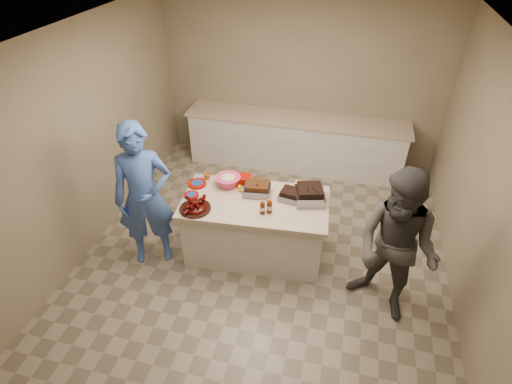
% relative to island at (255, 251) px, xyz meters
% --- Properties ---
extents(room, '(4.50, 5.00, 2.70)m').
position_rel_island_xyz_m(room, '(0.13, 0.02, 0.00)').
color(room, gray).
rests_on(room, ground).
extents(back_counter, '(3.60, 0.64, 0.90)m').
position_rel_island_xyz_m(back_counter, '(0.13, 2.22, 0.45)').
color(back_counter, silver).
rests_on(back_counter, ground).
extents(island, '(1.80, 1.05, 0.82)m').
position_rel_island_xyz_m(island, '(0.00, 0.00, 0.00)').
color(island, silver).
rests_on(island, ground).
extents(rib_platter, '(0.43, 0.43, 0.15)m').
position_rel_island_xyz_m(rib_platter, '(-0.63, -0.31, 0.82)').
color(rib_platter, '#420503').
rests_on(rib_platter, island).
extents(pulled_pork_tray, '(0.36, 0.29, 0.10)m').
position_rel_island_xyz_m(pulled_pork_tray, '(-0.01, 0.15, 0.82)').
color(pulled_pork_tray, '#47230F').
rests_on(pulled_pork_tray, island).
extents(brisket_tray, '(0.31, 0.27, 0.08)m').
position_rel_island_xyz_m(brisket_tray, '(0.41, 0.14, 0.82)').
color(brisket_tray, black).
rests_on(brisket_tray, island).
extents(roasting_pan, '(0.41, 0.41, 0.13)m').
position_rel_island_xyz_m(roasting_pan, '(0.62, 0.16, 0.82)').
color(roasting_pan, gray).
rests_on(roasting_pan, island).
extents(coleslaw_bowl, '(0.34, 0.34, 0.22)m').
position_rel_island_xyz_m(coleslaw_bowl, '(-0.41, 0.24, 0.82)').
color(coleslaw_bowl, '#C9365F').
rests_on(coleslaw_bowl, island).
extents(sausage_plate, '(0.32, 0.32, 0.05)m').
position_rel_island_xyz_m(sausage_plate, '(-0.00, 0.31, 0.82)').
color(sausage_plate, silver).
rests_on(sausage_plate, island).
extents(mac_cheese_dish, '(0.32, 0.25, 0.08)m').
position_rel_island_xyz_m(mac_cheese_dish, '(0.57, 0.37, 0.82)').
color(mac_cheese_dish, '#F6A724').
rests_on(mac_cheese_dish, island).
extents(bbq_bottle_a, '(0.06, 0.06, 0.18)m').
position_rel_island_xyz_m(bbq_bottle_a, '(0.14, -0.20, 0.82)').
color(bbq_bottle_a, '#401B09').
rests_on(bbq_bottle_a, island).
extents(bbq_bottle_b, '(0.07, 0.07, 0.18)m').
position_rel_island_xyz_m(bbq_bottle_b, '(0.21, -0.16, 0.82)').
color(bbq_bottle_b, '#401B09').
rests_on(bbq_bottle_b, island).
extents(mustard_bottle, '(0.04, 0.04, 0.11)m').
position_rel_island_xyz_m(mustard_bottle, '(-0.23, 0.14, 0.82)').
color(mustard_bottle, '#F7C500').
rests_on(mustard_bottle, island).
extents(sauce_bowl, '(0.15, 0.06, 0.15)m').
position_rel_island_xyz_m(sauce_bowl, '(-0.14, 0.16, 0.82)').
color(sauce_bowl, silver).
rests_on(sauce_bowl, island).
extents(plate_stack_large, '(0.25, 0.25, 0.03)m').
position_rel_island_xyz_m(plate_stack_large, '(-0.79, 0.16, 0.82)').
color(plate_stack_large, '#8A0900').
rests_on(plate_stack_large, island).
extents(plate_stack_small, '(0.19, 0.19, 0.02)m').
position_rel_island_xyz_m(plate_stack_small, '(-0.77, -0.08, 0.82)').
color(plate_stack_small, '#8A0900').
rests_on(plate_stack_small, island).
extents(plastic_cup, '(0.10, 0.09, 0.09)m').
position_rel_island_xyz_m(plastic_cup, '(-0.71, 0.31, 0.82)').
color(plastic_cup, '#AB611C').
rests_on(plastic_cup, island).
extents(basket_stack, '(0.25, 0.21, 0.11)m').
position_rel_island_xyz_m(basket_stack, '(-0.24, 0.32, 0.82)').
color(basket_stack, '#8A0900').
rests_on(basket_stack, island).
extents(guest_blue, '(1.40, 1.98, 0.45)m').
position_rel_island_xyz_m(guest_blue, '(-1.23, -0.38, 0.00)').
color(guest_blue, '#3E62B7').
rests_on(guest_blue, ground).
extents(guest_gray, '(1.68, 1.97, 0.68)m').
position_rel_island_xyz_m(guest_gray, '(1.58, -0.51, 0.00)').
color(guest_gray, '#46443F').
rests_on(guest_gray, ground).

